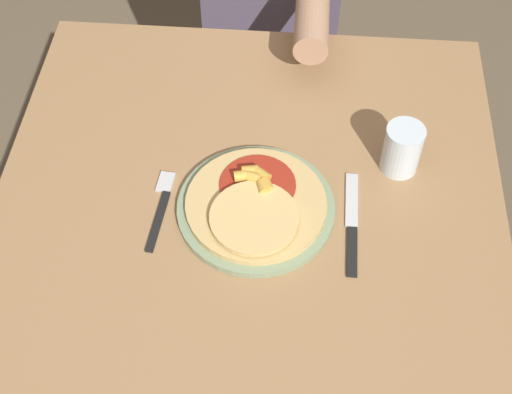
{
  "coord_description": "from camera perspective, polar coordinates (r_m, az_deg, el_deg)",
  "views": [
    {
      "loc": [
        0.07,
        -0.77,
        1.8
      ],
      "look_at": [
        0.02,
        -0.02,
        0.82
      ],
      "focal_mm": 50.0,
      "sensor_mm": 36.0,
      "label": 1
    }
  ],
  "objects": [
    {
      "name": "drinking_glass",
      "position": [
        1.32,
        11.61,
        3.8
      ],
      "size": [
        0.07,
        0.07,
        0.1
      ],
      "color": "silver",
      "rests_on": "dining_table"
    },
    {
      "name": "plate",
      "position": [
        1.26,
        0.0,
        -0.9
      ],
      "size": [
        0.28,
        0.28,
        0.01
      ],
      "color": "gray",
      "rests_on": "dining_table"
    },
    {
      "name": "pizza",
      "position": [
        1.25,
        -0.02,
        -0.58
      ],
      "size": [
        0.25,
        0.25,
        0.04
      ],
      "color": "tan",
      "rests_on": "plate"
    },
    {
      "name": "knife",
      "position": [
        1.26,
        7.67,
        -2.21
      ],
      "size": [
        0.02,
        0.22,
        0.0
      ],
      "color": "black",
      "rests_on": "dining_table"
    },
    {
      "name": "fork",
      "position": [
        1.28,
        -7.59,
        -0.61
      ],
      "size": [
        0.03,
        0.18,
        0.0
      ],
      "color": "black",
      "rests_on": "dining_table"
    },
    {
      "name": "dining_table",
      "position": [
        1.39,
        -0.56,
        -3.42
      ],
      "size": [
        0.92,
        0.93,
        0.78
      ],
      "color": "#9E754C",
      "rests_on": "ground_plane"
    },
    {
      "name": "ground_plane",
      "position": [
        1.96,
        -0.41,
        -13.96
      ],
      "size": [
        8.0,
        8.0,
        0.0
      ],
      "primitive_type": "plane",
      "color": "brown"
    },
    {
      "name": "person_diner",
      "position": [
        1.85,
        1.32,
        15.46
      ],
      "size": [
        0.33,
        0.52,
        1.16
      ],
      "color": "#2D2D38",
      "rests_on": "ground_plane"
    }
  ]
}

